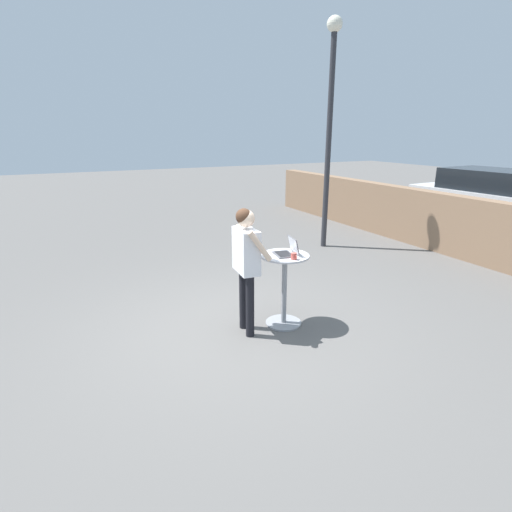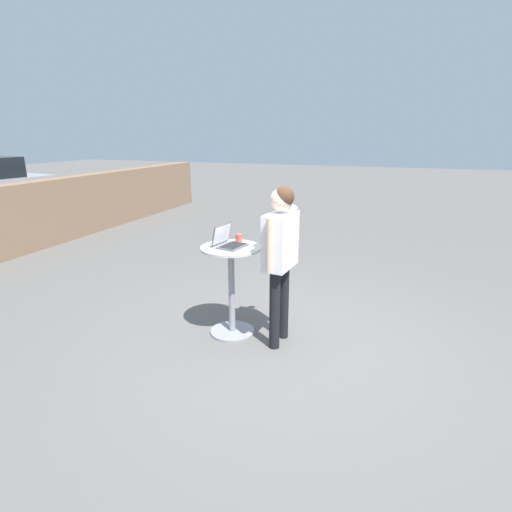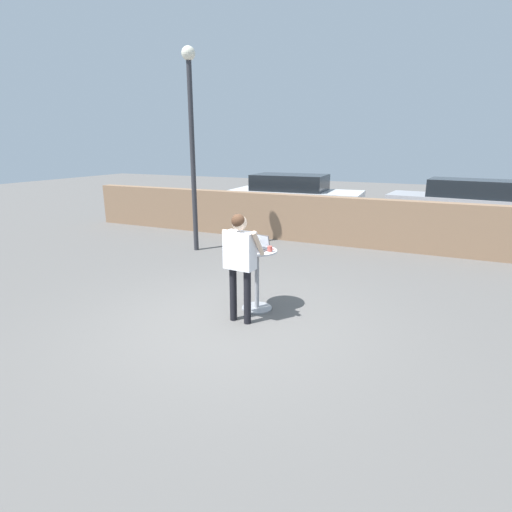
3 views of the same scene
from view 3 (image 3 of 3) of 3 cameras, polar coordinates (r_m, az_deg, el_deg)
name	(u,v)px [view 3 (image 3 of 3)]	position (r m, az deg, el deg)	size (l,w,h in m)	color
ground_plane	(232,324)	(6.15, -3.41, -9.61)	(50.00, 50.00, 0.00)	#5B5956
pavement_kerb	(329,220)	(11.03, 10.32, 5.04)	(15.71, 0.35, 1.28)	#84664C
cafe_table	(257,274)	(6.45, 0.13, -2.61)	(0.65, 0.65, 1.00)	gray
laptop	(258,247)	(6.34, 0.31, 1.36)	(0.36, 0.33, 0.23)	#515156
coffee_mug	(270,249)	(6.24, 2.00, 1.02)	(0.11, 0.07, 0.09)	#C14C42
standing_person	(240,254)	(5.85, -2.35, 0.24)	(0.62, 0.35, 1.67)	black
parked_car_near_street	(463,203)	(14.74, 27.49, 6.73)	(4.70, 2.16, 1.55)	#9E9EA3
parked_car_further_down	(294,198)	(14.20, 5.50, 8.31)	(4.58, 2.08, 1.63)	silver
street_lamp	(191,126)	(10.11, -9.22, 17.84)	(0.32, 0.32, 4.79)	#2D2D33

